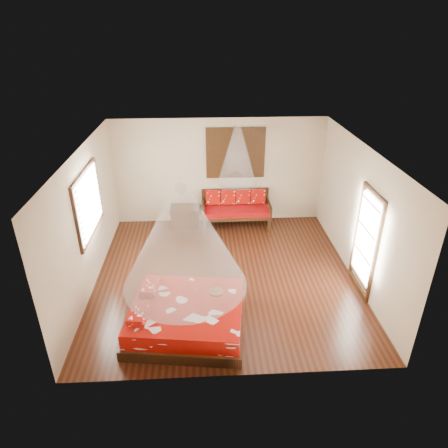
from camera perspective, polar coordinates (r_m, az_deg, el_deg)
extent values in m
cube|color=black|center=(8.75, 0.13, -7.38)|extent=(5.50, 5.50, 0.02)
cube|color=white|center=(7.52, 0.15, 10.63)|extent=(5.50, 5.50, 0.02)
cube|color=#C0AF8C|center=(8.35, -19.12, 0.41)|extent=(0.02, 5.50, 2.80)
cube|color=#C0AF8C|center=(8.63, 18.76, 1.34)|extent=(0.02, 5.50, 2.80)
cube|color=#C0AF8C|center=(10.58, -0.75, 7.53)|extent=(5.50, 0.02, 2.80)
cube|color=#C0AF8C|center=(5.69, 1.82, -11.38)|extent=(5.50, 0.02, 2.80)
cube|color=black|center=(7.41, -5.22, -13.85)|extent=(2.24, 2.07, 0.20)
cube|color=#970B04|center=(7.25, -5.30, -12.35)|extent=(2.13, 1.96, 0.30)
cube|color=#970B04|center=(6.97, -12.03, -12.48)|extent=(0.35, 0.56, 0.13)
cube|color=#970B04|center=(7.55, -10.52, -8.82)|extent=(0.35, 0.56, 0.13)
cube|color=black|center=(10.31, -2.79, -0.27)|extent=(0.08, 0.08, 0.42)
cube|color=black|center=(10.45, 6.48, -0.03)|extent=(0.08, 0.08, 0.42)
cube|color=black|center=(10.92, -2.83, 1.37)|extent=(0.08, 0.08, 0.42)
cube|color=black|center=(11.05, 5.93, 1.58)|extent=(0.08, 0.08, 0.42)
cube|color=black|center=(10.57, 1.73, 1.52)|extent=(1.80, 0.80, 0.08)
cube|color=#820504|center=(10.53, 1.74, 2.06)|extent=(1.74, 0.74, 0.14)
cube|color=black|center=(10.78, 1.59, 3.73)|extent=(1.80, 0.06, 0.55)
cube|color=black|center=(10.47, -2.96, 2.19)|extent=(0.06, 0.80, 0.30)
cube|color=black|center=(10.61, 6.39, 2.40)|extent=(0.06, 0.80, 0.30)
cube|color=#970B04|center=(10.61, -1.59, 3.80)|extent=(0.38, 0.20, 0.40)
cube|color=#970B04|center=(10.62, 0.57, 3.85)|extent=(0.38, 0.20, 0.40)
cube|color=#970B04|center=(10.66, 2.73, 3.90)|extent=(0.38, 0.20, 0.40)
cube|color=#970B04|center=(10.70, 4.87, 3.93)|extent=(0.38, 0.20, 0.40)
cube|color=black|center=(10.74, -5.54, 1.00)|extent=(0.74, 0.54, 0.48)
cube|color=black|center=(10.63, -5.61, 2.28)|extent=(0.78, 0.58, 0.05)
cube|color=black|center=(10.41, 1.65, 10.09)|extent=(1.52, 0.06, 1.32)
cube|color=black|center=(10.40, 1.66, 10.08)|extent=(1.35, 0.04, 1.10)
cube|color=black|center=(8.40, -18.83, 2.86)|extent=(0.08, 1.74, 1.34)
cube|color=white|center=(8.38, -18.57, 2.87)|extent=(0.04, 1.54, 1.10)
cube|color=black|center=(8.28, 19.56, -2.65)|extent=(0.08, 1.02, 2.16)
cube|color=white|center=(8.23, 19.53, -2.05)|extent=(0.03, 0.82, 1.70)
cylinder|color=brown|center=(7.40, -1.12, -9.64)|extent=(0.27, 0.27, 0.03)
cone|color=white|center=(6.40, -5.86, -1.93)|extent=(2.08, 2.08, 1.80)
cone|color=white|center=(9.93, 1.89, 9.85)|extent=(0.99, 0.99, 1.50)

